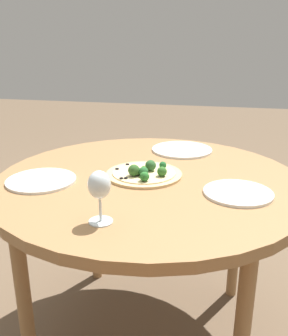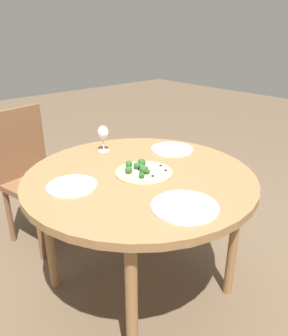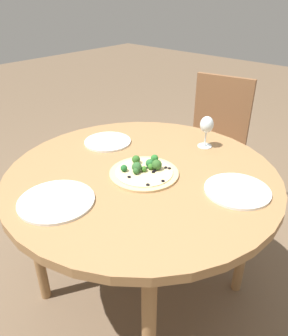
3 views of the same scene
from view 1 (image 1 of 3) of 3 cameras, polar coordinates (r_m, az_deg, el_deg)
The scene contains 7 objects.
ground_plane at distance 1.81m, azimuth 0.66°, elevation -23.89°, with size 12.00×12.00×0.00m, color brown.
dining_table at distance 1.43m, azimuth 0.76°, elevation -3.76°, with size 1.15×1.15×0.74m.
pizza at distance 1.41m, azimuth 0.09°, elevation -0.73°, with size 0.29×0.29×0.06m.
wine_glass at distance 1.04m, azimuth -6.81°, elevation -2.90°, with size 0.07×0.07×0.15m.
plate_near at distance 1.29m, azimuth 14.14°, elevation -3.69°, with size 0.23×0.23×0.01m.
plate_far at distance 1.41m, azimuth -15.39°, elevation -1.82°, with size 0.25×0.25×0.01m.
plate_side at distance 1.75m, azimuth 5.81°, elevation 2.80°, with size 0.28×0.28×0.01m.
Camera 1 is at (1.30, 0.26, 1.23)m, focal length 40.00 mm.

